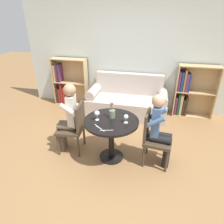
# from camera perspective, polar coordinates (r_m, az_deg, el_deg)

# --- Properties ---
(ground_plane) EXTENTS (16.00, 16.00, 0.00)m
(ground_plane) POSITION_cam_1_polar(r_m,az_deg,el_deg) (3.51, -0.19, -12.73)
(ground_plane) COLOR olive
(back_wall) EXTENTS (5.20, 0.05, 2.70)m
(back_wall) POSITION_cam_1_polar(r_m,az_deg,el_deg) (4.83, 5.61, 16.35)
(back_wall) COLOR silver
(back_wall) RESTS_ON ground_plane
(round_table) EXTENTS (0.86, 0.86, 0.73)m
(round_table) POSITION_cam_1_polar(r_m,az_deg,el_deg) (3.18, -0.20, -4.92)
(round_table) COLOR black
(round_table) RESTS_ON ground_plane
(couch) EXTENTS (1.82, 0.80, 0.92)m
(couch) POSITION_cam_1_polar(r_m,az_deg,el_deg) (4.74, 4.34, 2.98)
(couch) COLOR beige
(couch) RESTS_ON ground_plane
(bookshelf_left) EXTENTS (0.87, 0.28, 1.20)m
(bookshelf_left) POSITION_cam_1_polar(r_m,az_deg,el_deg) (5.35, -12.68, 8.05)
(bookshelf_left) COLOR tan
(bookshelf_left) RESTS_ON ground_plane
(bookshelf_right) EXTENTS (0.87, 0.28, 1.20)m
(bookshelf_right) POSITION_cam_1_polar(r_m,az_deg,el_deg) (4.91, 21.14, 5.22)
(bookshelf_right) COLOR tan
(bookshelf_right) RESTS_ON ground_plane
(chair_left) EXTENTS (0.45, 0.45, 0.90)m
(chair_left) POSITION_cam_1_polar(r_m,az_deg,el_deg) (3.45, -10.76, -3.93)
(chair_left) COLOR #473828
(chair_left) RESTS_ON ground_plane
(chair_right) EXTENTS (0.46, 0.46, 0.90)m
(chair_right) POSITION_cam_1_polar(r_m,az_deg,el_deg) (3.21, 11.76, -6.73)
(chair_right) COLOR #473828
(chair_right) RESTS_ON ground_plane
(person_left) EXTENTS (0.44, 0.36, 1.25)m
(person_left) POSITION_cam_1_polar(r_m,az_deg,el_deg) (3.40, -12.46, -1.43)
(person_left) COLOR brown
(person_left) RESTS_ON ground_plane
(person_right) EXTENTS (0.44, 0.37, 1.20)m
(person_right) POSITION_cam_1_polar(r_m,az_deg,el_deg) (3.12, 13.67, -4.97)
(person_right) COLOR black
(person_right) RESTS_ON ground_plane
(wine_glass_left) EXTENTS (0.08, 0.08, 0.16)m
(wine_glass_left) POSITION_cam_1_polar(r_m,az_deg,el_deg) (3.06, -4.32, -0.45)
(wine_glass_left) COLOR white
(wine_glass_left) RESTS_ON round_table
(wine_glass_right) EXTENTS (0.07, 0.07, 0.14)m
(wine_glass_right) POSITION_cam_1_polar(r_m,az_deg,el_deg) (2.99, 4.03, -1.46)
(wine_glass_right) COLOR white
(wine_glass_right) RESTS_ON round_table
(flower_vase) EXTENTS (0.10, 0.10, 0.28)m
(flower_vase) POSITION_cam_1_polar(r_m,az_deg,el_deg) (3.13, -0.00, -0.09)
(flower_vase) COLOR gray
(flower_vase) RESTS_ON round_table
(knife_left_setting) EXTENTS (0.19, 0.06, 0.00)m
(knife_left_setting) POSITION_cam_1_polar(r_m,az_deg,el_deg) (2.85, -1.51, -5.24)
(knife_left_setting) COLOR silver
(knife_left_setting) RESTS_ON round_table
(fork_left_setting) EXTENTS (0.16, 0.12, 0.00)m
(fork_left_setting) POSITION_cam_1_polar(r_m,az_deg,el_deg) (2.89, -3.33, -4.79)
(fork_left_setting) COLOR silver
(fork_left_setting) RESTS_ON round_table
(knife_right_setting) EXTENTS (0.15, 0.13, 0.00)m
(knife_right_setting) POSITION_cam_1_polar(r_m,az_deg,el_deg) (2.93, -3.93, -4.24)
(knife_right_setting) COLOR silver
(knife_right_setting) RESTS_ON round_table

